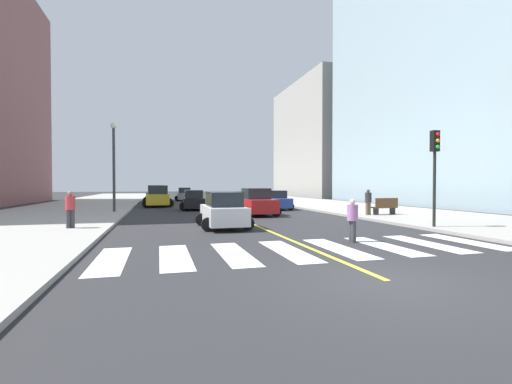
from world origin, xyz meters
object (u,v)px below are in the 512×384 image
object	(u,v)px
car_red_nearest	(257,203)
car_black_second	(194,201)
car_gray_third	(184,195)
car_green_fourth	(157,195)
pedestrian_crossing	(352,218)
traffic_light_near_corner	(435,159)
car_yellow_sixth	(158,197)
pedestrian_waiting_east	(368,201)
car_white_fifth	(223,211)
pedestrian_walking_west	(70,208)
street_lamp	(114,159)
park_bench	(385,207)
car_blue_seventh	(277,201)

from	to	relation	value
car_red_nearest	car_black_second	xyz separation A→B (m)	(-3.79, 6.65, -0.10)
car_gray_third	car_green_fourth	distance (m)	6.04
car_red_nearest	pedestrian_crossing	size ratio (longest dim) A/B	2.63
traffic_light_near_corner	pedestrian_crossing	distance (m)	6.62
car_yellow_sixth	car_gray_third	bearing A→B (deg)	75.79
pedestrian_waiting_east	car_black_second	bearing A→B (deg)	139.49
car_black_second	car_green_fourth	size ratio (longest dim) A/B	0.81
car_white_fifth	car_yellow_sixth	xyz separation A→B (m)	(-3.16, 18.73, 0.13)
car_gray_third	pedestrian_walking_west	size ratio (longest dim) A/B	2.33
car_yellow_sixth	pedestrian_walking_west	xyz separation A→B (m)	(-3.93, -18.10, 0.12)
car_black_second	car_green_fourth	world-z (taller)	car_green_fourth
car_red_nearest	car_black_second	bearing A→B (deg)	-60.83
car_red_nearest	car_green_fourth	xyz separation A→B (m)	(-6.93, 19.46, 0.09)
car_white_fifth	pedestrian_crossing	xyz separation A→B (m)	(3.93, -5.61, 0.06)
pedestrian_crossing	car_red_nearest	bearing A→B (deg)	2.12
pedestrian_waiting_east	car_green_fourth	bearing A→B (deg)	123.87
street_lamp	pedestrian_waiting_east	bearing A→B (deg)	-24.43
car_red_nearest	pedestrian_waiting_east	xyz separation A→B (m)	(6.81, -3.35, 0.20)
park_bench	street_lamp	world-z (taller)	street_lamp
pedestrian_walking_west	pedestrian_waiting_east	bearing A→B (deg)	159.55
car_black_second	pedestrian_crossing	xyz separation A→B (m)	(4.16, -18.94, 0.10)
car_black_second	car_blue_seventh	bearing A→B (deg)	-9.34
car_black_second	pedestrian_walking_west	bearing A→B (deg)	-115.71
car_black_second	traffic_light_near_corner	bearing A→B (deg)	-56.78
traffic_light_near_corner	pedestrian_crossing	size ratio (longest dim) A/B	2.82
car_black_second	car_white_fifth	size ratio (longest dim) A/B	0.96
car_red_nearest	street_lamp	distance (m)	11.26
car_red_nearest	park_bench	world-z (taller)	car_red_nearest
car_black_second	car_green_fourth	xyz separation A→B (m)	(-3.14, 12.81, 0.19)
car_yellow_sixth	car_white_fifth	bearing A→B (deg)	-79.46
car_yellow_sixth	traffic_light_near_corner	bearing A→B (deg)	-58.96
car_green_fourth	street_lamp	size ratio (longest dim) A/B	0.72
car_green_fourth	park_bench	size ratio (longest dim) A/B	2.61
car_white_fifth	pedestrian_waiting_east	distance (m)	10.91
traffic_light_near_corner	car_yellow_sixth	bearing A→B (deg)	-59.93
car_gray_third	car_yellow_sixth	size ratio (longest dim) A/B	0.85
traffic_light_near_corner	street_lamp	bearing A→B (deg)	-41.84
car_black_second	pedestrian_waiting_east	size ratio (longest dim) A/B	2.26
park_bench	street_lamp	distance (m)	19.83
car_blue_seventh	street_lamp	world-z (taller)	street_lamp
car_yellow_sixth	pedestrian_waiting_east	distance (m)	20.50
car_red_nearest	car_white_fifth	world-z (taller)	car_red_nearest
car_blue_seventh	car_red_nearest	bearing A→B (deg)	59.47
car_red_nearest	car_yellow_sixth	bearing A→B (deg)	-61.37
car_yellow_sixth	pedestrian_waiting_east	world-z (taller)	car_yellow_sixth
car_gray_third	car_blue_seventh	size ratio (longest dim) A/B	1.06
car_red_nearest	pedestrian_walking_west	xyz separation A→B (m)	(-10.65, -6.05, 0.20)
pedestrian_waiting_east	street_lamp	world-z (taller)	street_lamp
car_gray_third	pedestrian_crossing	xyz separation A→B (m)	(3.74, -36.65, 0.07)
car_black_second	pedestrian_waiting_east	world-z (taller)	pedestrian_waiting_east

